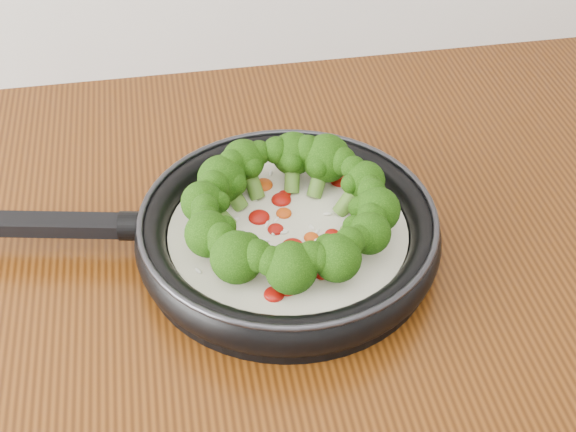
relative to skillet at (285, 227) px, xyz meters
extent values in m
cylinder|color=black|center=(0.00, 0.00, -0.03)|extent=(0.35, 0.35, 0.01)
torus|color=black|center=(0.00, 0.00, -0.01)|extent=(0.36, 0.36, 0.03)
torus|color=#2D2D33|center=(0.00, 0.00, 0.01)|extent=(0.35, 0.35, 0.01)
cube|color=black|center=(-0.23, 0.05, 0.00)|extent=(0.18, 0.06, 0.02)
cylinder|color=black|center=(-0.15, 0.03, 0.00)|extent=(0.03, 0.04, 0.03)
cylinder|color=white|center=(0.00, 0.00, -0.01)|extent=(0.29, 0.29, 0.02)
ellipsoid|color=#9F0D07|center=(0.02, -0.07, 0.00)|extent=(0.02, 0.02, 0.01)
ellipsoid|color=#9F0D07|center=(0.02, -0.04, 0.00)|extent=(0.03, 0.03, 0.01)
ellipsoid|color=#D3470D|center=(-0.02, -0.05, 0.00)|extent=(0.03, 0.03, 0.01)
ellipsoid|color=#9F0D07|center=(0.05, -0.02, 0.00)|extent=(0.02, 0.02, 0.01)
ellipsoid|color=#9F0D07|center=(0.01, 0.05, 0.00)|extent=(0.02, 0.02, 0.01)
ellipsoid|color=#D3470D|center=(0.04, -0.04, 0.00)|extent=(0.02, 0.02, 0.01)
ellipsoid|color=#9F0D07|center=(0.00, 0.05, 0.00)|extent=(0.02, 0.02, 0.01)
ellipsoid|color=#9F0D07|center=(-0.01, -0.08, 0.00)|extent=(0.03, 0.03, 0.01)
ellipsoid|color=#D3470D|center=(0.02, -0.02, 0.00)|extent=(0.02, 0.02, 0.01)
ellipsoid|color=#9F0D07|center=(-0.02, 0.02, 0.00)|extent=(0.03, 0.03, 0.01)
ellipsoid|color=#9F0D07|center=(-0.07, -0.04, 0.00)|extent=(0.02, 0.02, 0.01)
ellipsoid|color=#D3470D|center=(0.00, -0.04, 0.00)|extent=(0.02, 0.02, 0.01)
ellipsoid|color=#9F0D07|center=(0.00, -0.03, 0.00)|extent=(0.03, 0.03, 0.01)
ellipsoid|color=#9F0D07|center=(-0.03, -0.09, 0.00)|extent=(0.02, 0.02, 0.01)
ellipsoid|color=#D3470D|center=(0.00, 0.02, 0.00)|extent=(0.02, 0.02, 0.01)
ellipsoid|color=#9F0D07|center=(0.03, -0.05, 0.00)|extent=(0.02, 0.02, 0.01)
ellipsoid|color=#9F0D07|center=(0.01, -0.06, 0.00)|extent=(0.03, 0.03, 0.01)
ellipsoid|color=#D3470D|center=(-0.01, 0.07, 0.00)|extent=(0.03, 0.03, 0.01)
ellipsoid|color=#9F0D07|center=(-0.01, 0.00, 0.00)|extent=(0.02, 0.02, 0.01)
ellipsoid|color=#9F0D07|center=(0.07, 0.07, 0.00)|extent=(0.03, 0.03, 0.01)
ellipsoid|color=white|center=(-0.07, -0.04, 0.00)|extent=(0.01, 0.00, 0.00)
ellipsoid|color=white|center=(-0.02, 0.01, 0.00)|extent=(0.01, 0.01, 0.00)
ellipsoid|color=white|center=(-0.09, -0.05, 0.00)|extent=(0.01, 0.01, 0.00)
ellipsoid|color=white|center=(0.02, 0.10, 0.00)|extent=(0.01, 0.00, 0.00)
ellipsoid|color=white|center=(0.03, -0.02, 0.00)|extent=(0.01, 0.01, 0.00)
ellipsoid|color=white|center=(-0.06, 0.06, 0.00)|extent=(0.01, 0.01, 0.00)
ellipsoid|color=white|center=(-0.04, 0.08, 0.00)|extent=(0.01, 0.01, 0.00)
ellipsoid|color=white|center=(-0.02, -0.01, 0.00)|extent=(0.01, 0.01, 0.00)
ellipsoid|color=white|center=(0.04, 0.06, 0.00)|extent=(0.00, 0.01, 0.00)
ellipsoid|color=white|center=(0.00, 0.00, 0.00)|extent=(0.01, 0.01, 0.00)
ellipsoid|color=white|center=(-0.05, -0.01, 0.00)|extent=(0.01, 0.01, 0.00)
ellipsoid|color=white|center=(-0.01, 0.02, 0.00)|extent=(0.01, 0.01, 0.00)
ellipsoid|color=white|center=(-0.02, 0.05, 0.00)|extent=(0.01, 0.01, 0.00)
ellipsoid|color=white|center=(0.03, -0.07, 0.00)|extent=(0.01, 0.00, 0.00)
ellipsoid|color=white|center=(-0.09, 0.02, 0.00)|extent=(0.01, 0.01, 0.00)
ellipsoid|color=white|center=(-0.02, 0.01, 0.00)|extent=(0.01, 0.01, 0.00)
ellipsoid|color=white|center=(0.03, -0.01, 0.00)|extent=(0.01, 0.01, 0.00)
ellipsoid|color=white|center=(-0.05, 0.02, 0.00)|extent=(0.01, 0.01, 0.00)
ellipsoid|color=white|center=(0.05, 0.01, 0.00)|extent=(0.01, 0.01, 0.00)
ellipsoid|color=white|center=(0.03, -0.03, 0.00)|extent=(0.01, 0.01, 0.00)
ellipsoid|color=white|center=(0.01, 0.10, 0.00)|extent=(0.01, 0.01, 0.00)
ellipsoid|color=white|center=(0.03, 0.00, 0.00)|extent=(0.01, 0.01, 0.00)
ellipsoid|color=white|center=(0.00, -0.01, 0.00)|extent=(0.01, 0.01, 0.00)
ellipsoid|color=white|center=(-0.01, 0.00, 0.00)|extent=(0.00, 0.01, 0.00)
ellipsoid|color=white|center=(0.08, 0.04, 0.00)|extent=(0.01, 0.01, 0.00)
ellipsoid|color=white|center=(0.00, 0.09, 0.00)|extent=(0.01, 0.01, 0.00)
cylinder|color=olive|center=(0.07, -0.02, 0.01)|extent=(0.04, 0.02, 0.04)
sphere|color=black|center=(0.09, -0.02, 0.03)|extent=(0.05, 0.05, 0.05)
sphere|color=black|center=(0.09, -0.01, 0.04)|extent=(0.03, 0.03, 0.03)
sphere|color=black|center=(0.08, -0.04, 0.03)|extent=(0.03, 0.03, 0.03)
sphere|color=black|center=(0.07, -0.02, 0.03)|extent=(0.03, 0.03, 0.02)
cylinder|color=olive|center=(0.07, 0.02, 0.01)|extent=(0.04, 0.02, 0.04)
sphere|color=black|center=(0.09, 0.02, 0.03)|extent=(0.05, 0.05, 0.04)
sphere|color=black|center=(0.08, 0.04, 0.04)|extent=(0.03, 0.03, 0.03)
sphere|color=black|center=(0.09, 0.01, 0.04)|extent=(0.03, 0.03, 0.02)
sphere|color=black|center=(0.07, 0.02, 0.03)|extent=(0.02, 0.02, 0.02)
cylinder|color=olive|center=(0.05, 0.05, 0.01)|extent=(0.03, 0.04, 0.04)
sphere|color=black|center=(0.06, 0.07, 0.03)|extent=(0.06, 0.06, 0.05)
sphere|color=black|center=(0.04, 0.08, 0.04)|extent=(0.04, 0.04, 0.03)
sphere|color=black|center=(0.07, 0.05, 0.03)|extent=(0.04, 0.04, 0.03)
sphere|color=black|center=(0.05, 0.05, 0.03)|extent=(0.03, 0.03, 0.03)
cylinder|color=olive|center=(0.02, 0.07, 0.01)|extent=(0.02, 0.04, 0.04)
sphere|color=black|center=(0.02, 0.08, 0.03)|extent=(0.06, 0.06, 0.05)
sphere|color=black|center=(0.01, 0.08, 0.04)|extent=(0.03, 0.03, 0.03)
sphere|color=black|center=(0.04, 0.08, 0.03)|extent=(0.03, 0.03, 0.03)
sphere|color=black|center=(0.02, 0.07, 0.03)|extent=(0.03, 0.03, 0.02)
cylinder|color=olive|center=(-0.02, 0.06, 0.01)|extent=(0.03, 0.04, 0.04)
sphere|color=black|center=(-0.03, 0.08, 0.03)|extent=(0.05, 0.05, 0.05)
sphere|color=black|center=(-0.04, 0.07, 0.04)|extent=(0.03, 0.03, 0.03)
sphere|color=black|center=(-0.01, 0.08, 0.03)|extent=(0.03, 0.03, 0.03)
sphere|color=black|center=(-0.02, 0.06, 0.03)|extent=(0.03, 0.03, 0.02)
cylinder|color=olive|center=(-0.04, 0.05, 0.01)|extent=(0.03, 0.03, 0.03)
sphere|color=black|center=(-0.06, 0.06, 0.02)|extent=(0.06, 0.06, 0.05)
sphere|color=black|center=(-0.07, 0.04, 0.03)|extent=(0.04, 0.04, 0.03)
sphere|color=black|center=(-0.04, 0.07, 0.03)|extent=(0.04, 0.04, 0.03)
sphere|color=black|center=(-0.04, 0.05, 0.03)|extent=(0.03, 0.03, 0.03)
cylinder|color=olive|center=(-0.06, 0.02, 0.01)|extent=(0.03, 0.02, 0.03)
sphere|color=black|center=(-0.08, 0.02, 0.03)|extent=(0.05, 0.05, 0.04)
sphere|color=black|center=(-0.08, 0.00, 0.03)|extent=(0.03, 0.03, 0.03)
sphere|color=black|center=(-0.07, 0.04, 0.03)|extent=(0.03, 0.03, 0.03)
sphere|color=black|center=(-0.06, 0.02, 0.03)|extent=(0.03, 0.03, 0.02)
cylinder|color=olive|center=(-0.06, -0.02, 0.01)|extent=(0.04, 0.02, 0.03)
sphere|color=black|center=(-0.08, -0.03, 0.03)|extent=(0.05, 0.05, 0.05)
sphere|color=black|center=(-0.07, -0.04, 0.03)|extent=(0.03, 0.03, 0.03)
sphere|color=black|center=(-0.08, -0.01, 0.03)|extent=(0.03, 0.03, 0.03)
sphere|color=black|center=(-0.06, -0.02, 0.03)|extent=(0.03, 0.03, 0.02)
cylinder|color=olive|center=(-0.04, -0.05, 0.01)|extent=(0.03, 0.03, 0.03)
sphere|color=black|center=(-0.06, -0.06, 0.03)|extent=(0.06, 0.06, 0.05)
sphere|color=black|center=(-0.04, -0.07, 0.03)|extent=(0.04, 0.04, 0.03)
sphere|color=black|center=(-0.07, -0.05, 0.03)|extent=(0.03, 0.03, 0.03)
sphere|color=black|center=(-0.04, -0.05, 0.03)|extent=(0.03, 0.03, 0.03)
cylinder|color=olive|center=(-0.01, -0.07, 0.01)|extent=(0.02, 0.03, 0.03)
sphere|color=black|center=(-0.01, -0.09, 0.03)|extent=(0.06, 0.06, 0.05)
sphere|color=black|center=(0.01, -0.08, 0.03)|extent=(0.04, 0.04, 0.03)
sphere|color=black|center=(-0.03, -0.08, 0.03)|extent=(0.03, 0.03, 0.03)
sphere|color=black|center=(-0.01, -0.07, 0.03)|extent=(0.03, 0.03, 0.02)
cylinder|color=olive|center=(0.03, -0.07, 0.01)|extent=(0.03, 0.04, 0.04)
sphere|color=black|center=(0.03, -0.08, 0.03)|extent=(0.05, 0.05, 0.05)
sphere|color=black|center=(0.05, -0.07, 0.04)|extent=(0.03, 0.03, 0.03)
sphere|color=black|center=(0.02, -0.08, 0.03)|extent=(0.03, 0.03, 0.03)
sphere|color=black|center=(0.03, -0.07, 0.03)|extent=(0.03, 0.03, 0.02)
cylinder|color=olive|center=(0.06, -0.04, 0.01)|extent=(0.04, 0.03, 0.04)
sphere|color=black|center=(0.07, -0.05, 0.03)|extent=(0.05, 0.05, 0.04)
sphere|color=black|center=(0.08, -0.04, 0.04)|extent=(0.03, 0.03, 0.03)
sphere|color=black|center=(0.06, -0.06, 0.03)|extent=(0.03, 0.03, 0.02)
sphere|color=black|center=(0.06, -0.04, 0.03)|extent=(0.02, 0.02, 0.02)
camera|label=1|loc=(-0.10, -0.59, 0.53)|focal=49.87mm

